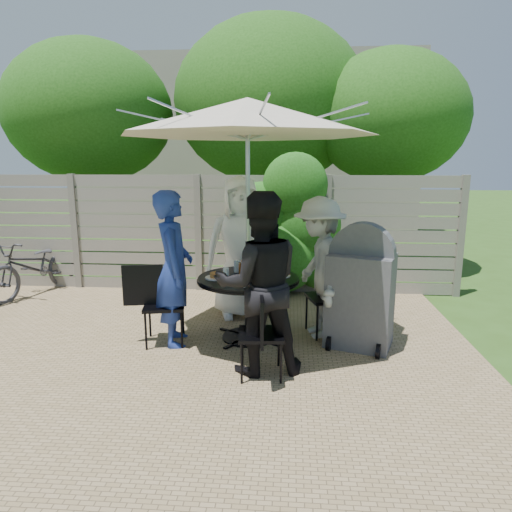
# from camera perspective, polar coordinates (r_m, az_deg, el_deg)

# --- Properties ---
(backyard_envelope) EXTENTS (60.00, 60.00, 5.00)m
(backyard_envelope) POSITION_cam_1_polar(r_m,az_deg,el_deg) (14.36, -1.05, 14.03)
(backyard_envelope) COLOR #2E4E18
(backyard_envelope) RESTS_ON ground
(patio_table) EXTENTS (1.37, 1.37, 0.75)m
(patio_table) POSITION_cam_1_polar(r_m,az_deg,el_deg) (5.26, -0.98, -5.05)
(patio_table) COLOR black
(patio_table) RESTS_ON ground
(umbrella) EXTENTS (3.33, 3.33, 2.70)m
(umbrella) POSITION_cam_1_polar(r_m,az_deg,el_deg) (5.05, -1.06, 17.00)
(umbrella) COLOR silver
(umbrella) RESTS_ON ground
(chair_back) EXTENTS (0.60, 0.75, 0.98)m
(chair_back) POSITION_cam_1_polar(r_m,az_deg,el_deg) (6.24, -2.11, -4.51)
(chair_back) COLOR black
(chair_back) RESTS_ON ground
(person_back) EXTENTS (1.02, 0.78, 1.87)m
(person_back) POSITION_cam_1_polar(r_m,az_deg,el_deg) (5.96, -2.00, 1.02)
(person_back) COLOR white
(person_back) RESTS_ON ground
(chair_left) EXTENTS (0.70, 0.52, 0.93)m
(chair_left) POSITION_cam_1_polar(r_m,az_deg,el_deg) (5.31, -11.47, -7.90)
(chair_left) COLOR black
(chair_left) RESTS_ON ground
(person_left) EXTENTS (0.55, 0.71, 1.75)m
(person_left) POSITION_cam_1_polar(r_m,az_deg,el_deg) (5.13, -10.23, -1.62)
(person_left) COLOR navy
(person_left) RESTS_ON ground
(chair_front) EXTENTS (0.46, 0.65, 0.88)m
(chair_front) POSITION_cam_1_polar(r_m,az_deg,el_deg) (4.45, 0.62, -11.83)
(chair_front) COLOR black
(chair_front) RESTS_ON ground
(person_front) EXTENTS (0.99, 0.85, 1.78)m
(person_front) POSITION_cam_1_polar(r_m,az_deg,el_deg) (4.37, 0.39, -3.57)
(person_front) COLOR black
(person_front) RESTS_ON ground
(chair_right) EXTENTS (0.72, 0.56, 0.95)m
(chair_right) POSITION_cam_1_polar(r_m,az_deg,el_deg) (5.53, 9.08, -6.94)
(chair_right) COLOR black
(chair_right) RESTS_ON ground
(person_right) EXTENTS (0.83, 1.18, 1.66)m
(person_right) POSITION_cam_1_polar(r_m,az_deg,el_deg) (5.34, 7.88, -1.51)
(person_right) COLOR #B5B5B0
(person_right) RESTS_ON ground
(plate_back) EXTENTS (0.26, 0.26, 0.06)m
(plate_back) POSITION_cam_1_polar(r_m,az_deg,el_deg) (5.54, -1.46, -1.48)
(plate_back) COLOR white
(plate_back) RESTS_ON patio_table
(plate_left) EXTENTS (0.26, 0.26, 0.06)m
(plate_left) POSITION_cam_1_polar(r_m,az_deg,el_deg) (5.16, -4.96, -2.52)
(plate_left) COLOR white
(plate_left) RESTS_ON patio_table
(plate_front) EXTENTS (0.26, 0.26, 0.06)m
(plate_front) POSITION_cam_1_polar(r_m,az_deg,el_deg) (4.84, -0.45, -3.42)
(plate_front) COLOR white
(plate_front) RESTS_ON patio_table
(plate_right) EXTENTS (0.26, 0.26, 0.06)m
(plate_right) POSITION_cam_1_polar(r_m,az_deg,el_deg) (5.25, 2.92, -2.24)
(plate_right) COLOR white
(plate_right) RESTS_ON patio_table
(plate_extra) EXTENTS (0.24, 0.24, 0.06)m
(plate_extra) POSITION_cam_1_polar(r_m,az_deg,el_deg) (4.93, 1.54, -3.16)
(plate_extra) COLOR white
(plate_extra) RESTS_ON patio_table
(glass_back) EXTENTS (0.07, 0.07, 0.14)m
(glass_back) POSITION_cam_1_polar(r_m,az_deg,el_deg) (5.42, -2.43, -1.29)
(glass_back) COLOR silver
(glass_back) RESTS_ON patio_table
(glass_left) EXTENTS (0.07, 0.07, 0.14)m
(glass_left) POSITION_cam_1_polar(r_m,az_deg,el_deg) (5.05, -3.76, -2.27)
(glass_left) COLOR silver
(glass_left) RESTS_ON patio_table
(glass_front) EXTENTS (0.07, 0.07, 0.14)m
(glass_front) POSITION_cam_1_polar(r_m,az_deg,el_deg) (4.94, 0.60, -2.56)
(glass_front) COLOR silver
(glass_front) RESTS_ON patio_table
(glass_right) EXTENTS (0.07, 0.07, 0.14)m
(glass_right) POSITION_cam_1_polar(r_m,az_deg,el_deg) (5.32, 1.65, -1.54)
(glass_right) COLOR silver
(glass_right) RESTS_ON patio_table
(syrup_jug) EXTENTS (0.09, 0.09, 0.16)m
(syrup_jug) POSITION_cam_1_polar(r_m,az_deg,el_deg) (5.22, -1.71, -1.68)
(syrup_jug) COLOR #59280C
(syrup_jug) RESTS_ON patio_table
(coffee_cup) EXTENTS (0.08, 0.08, 0.12)m
(coffee_cup) POSITION_cam_1_polar(r_m,az_deg,el_deg) (5.41, -0.23, -1.42)
(coffee_cup) COLOR #C6B293
(coffee_cup) RESTS_ON patio_table
(bicycle) EXTENTS (1.05, 1.81, 0.90)m
(bicycle) POSITION_cam_1_polar(r_m,az_deg,el_deg) (7.85, -25.95, -1.15)
(bicycle) COLOR #333338
(bicycle) RESTS_ON ground
(bbq_grill) EXTENTS (0.82, 0.73, 1.41)m
(bbq_grill) POSITION_cam_1_polar(r_m,az_deg,el_deg) (5.16, 12.94, -4.33)
(bbq_grill) COLOR #535458
(bbq_grill) RESTS_ON ground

